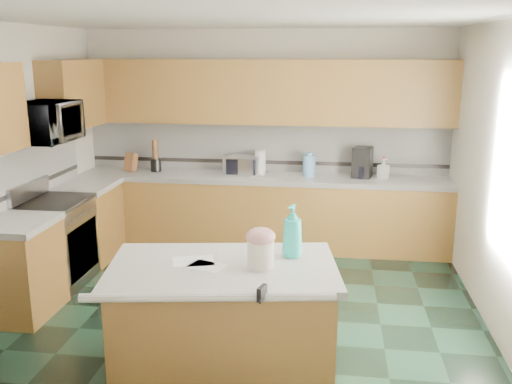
# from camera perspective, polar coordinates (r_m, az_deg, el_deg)

# --- Properties ---
(floor) EXTENTS (4.60, 4.60, 0.00)m
(floor) POSITION_cam_1_polar(r_m,az_deg,el_deg) (5.51, -2.09, -12.22)
(floor) COLOR black
(floor) RESTS_ON ground
(ceiling) EXTENTS (4.60, 4.60, 0.00)m
(ceiling) POSITION_cam_1_polar(r_m,az_deg,el_deg) (4.95, -2.37, 17.08)
(ceiling) COLOR white
(ceiling) RESTS_ON ground
(wall_back) EXTENTS (4.60, 0.04, 2.70)m
(wall_back) POSITION_cam_1_polar(r_m,az_deg,el_deg) (7.32, 0.94, 5.46)
(wall_back) COLOR beige
(wall_back) RESTS_ON ground
(wall_front) EXTENTS (4.60, 0.04, 2.70)m
(wall_front) POSITION_cam_1_polar(r_m,az_deg,el_deg) (2.90, -10.27, -8.06)
(wall_front) COLOR beige
(wall_front) RESTS_ON ground
(wall_right) EXTENTS (0.04, 4.60, 2.70)m
(wall_right) POSITION_cam_1_polar(r_m,az_deg,el_deg) (5.19, 23.87, 0.76)
(wall_right) COLOR beige
(wall_right) RESTS_ON ground
(back_base_cab) EXTENTS (4.60, 0.60, 0.86)m
(back_base_cab) POSITION_cam_1_polar(r_m,az_deg,el_deg) (7.21, 0.60, -2.17)
(back_base_cab) COLOR brown
(back_base_cab) RESTS_ON ground
(back_countertop) EXTENTS (4.60, 0.64, 0.06)m
(back_countertop) POSITION_cam_1_polar(r_m,az_deg,el_deg) (7.09, 0.61, 1.40)
(back_countertop) COLOR white
(back_countertop) RESTS_ON back_base_cab
(back_upper_cab) EXTENTS (4.60, 0.33, 0.78)m
(back_upper_cab) POSITION_cam_1_polar(r_m,az_deg,el_deg) (7.08, 0.78, 9.97)
(back_upper_cab) COLOR brown
(back_upper_cab) RESTS_ON wall_back
(back_backsplash) EXTENTS (4.60, 0.02, 0.63)m
(back_backsplash) POSITION_cam_1_polar(r_m,az_deg,el_deg) (7.31, 0.91, 4.53)
(back_backsplash) COLOR silver
(back_backsplash) RESTS_ON back_countertop
(back_accent_band) EXTENTS (4.60, 0.01, 0.05)m
(back_accent_band) POSITION_cam_1_polar(r_m,az_deg,el_deg) (7.34, 0.89, 3.02)
(back_accent_band) COLOR black
(back_accent_band) RESTS_ON back_countertop
(left_base_cab_rear) EXTENTS (0.60, 0.82, 0.86)m
(left_base_cab_rear) POSITION_cam_1_polar(r_m,az_deg,el_deg) (7.08, -16.45, -3.05)
(left_base_cab_rear) COLOR brown
(left_base_cab_rear) RESTS_ON ground
(left_counter_rear) EXTENTS (0.64, 0.82, 0.06)m
(left_counter_rear) POSITION_cam_1_polar(r_m,az_deg,el_deg) (6.97, -16.70, 0.58)
(left_counter_rear) COLOR white
(left_counter_rear) RESTS_ON left_base_cab_rear
(left_base_cab_front) EXTENTS (0.60, 0.72, 0.86)m
(left_base_cab_front) POSITION_cam_1_polar(r_m,az_deg,el_deg) (5.80, -22.60, -7.33)
(left_base_cab_front) COLOR brown
(left_base_cab_front) RESTS_ON ground
(left_counter_front) EXTENTS (0.64, 0.72, 0.06)m
(left_counter_front) POSITION_cam_1_polar(r_m,az_deg,el_deg) (5.66, -23.03, -2.97)
(left_counter_front) COLOR white
(left_counter_front) RESTS_ON left_base_cab_front
(left_backsplash) EXTENTS (0.02, 2.30, 0.63)m
(left_backsplash) POSITION_cam_1_polar(r_m,az_deg,el_deg) (6.38, -21.99, 2.14)
(left_backsplash) COLOR silver
(left_backsplash) RESTS_ON wall_left
(left_accent_band) EXTENTS (0.01, 2.30, 0.05)m
(left_accent_band) POSITION_cam_1_polar(r_m,az_deg,el_deg) (6.42, -21.78, 0.44)
(left_accent_band) COLOR black
(left_accent_band) RESTS_ON wall_left
(left_upper_cab_rear) EXTENTS (0.33, 1.09, 0.78)m
(left_upper_cab_rear) POSITION_cam_1_polar(r_m,az_deg,el_deg) (6.99, -17.87, 9.27)
(left_upper_cab_rear) COLOR brown
(left_upper_cab_rear) RESTS_ON wall_left
(range_body) EXTENTS (0.60, 0.76, 0.88)m
(range_body) POSITION_cam_1_polar(r_m,az_deg,el_deg) (6.40, -19.31, -4.97)
(range_body) COLOR #B7B7BC
(range_body) RESTS_ON ground
(range_oven_door) EXTENTS (0.02, 0.68, 0.55)m
(range_oven_door) POSITION_cam_1_polar(r_m,az_deg,el_deg) (6.29, -16.92, -5.50)
(range_oven_door) COLOR black
(range_oven_door) RESTS_ON range_body
(range_cooktop) EXTENTS (0.62, 0.78, 0.04)m
(range_cooktop) POSITION_cam_1_polar(r_m,az_deg,el_deg) (6.28, -19.65, -0.98)
(range_cooktop) COLOR black
(range_cooktop) RESTS_ON range_body
(range_handle) EXTENTS (0.02, 0.66, 0.02)m
(range_handle) POSITION_cam_1_polar(r_m,az_deg,el_deg) (6.17, -16.91, -2.18)
(range_handle) COLOR #B7B7BC
(range_handle) RESTS_ON range_body
(range_backguard) EXTENTS (0.06, 0.76, 0.18)m
(range_backguard) POSITION_cam_1_polar(r_m,az_deg,el_deg) (6.37, -21.81, 0.16)
(range_backguard) COLOR #B7B7BC
(range_backguard) RESTS_ON range_body
(microwave) EXTENTS (0.50, 0.73, 0.41)m
(microwave) POSITION_cam_1_polar(r_m,az_deg,el_deg) (6.13, -20.28, 6.56)
(microwave) COLOR #B7B7BC
(microwave) RESTS_ON wall_left
(island_base) EXTENTS (1.66, 1.10, 0.86)m
(island_base) POSITION_cam_1_polar(r_m,az_deg,el_deg) (4.36, -3.25, -13.33)
(island_base) COLOR brown
(island_base) RESTS_ON ground
(island_top) EXTENTS (1.78, 1.22, 0.06)m
(island_top) POSITION_cam_1_polar(r_m,az_deg,el_deg) (4.17, -3.34, -7.70)
(island_top) COLOR white
(island_top) RESTS_ON island_base
(island_bullnose) EXTENTS (1.64, 0.31, 0.06)m
(island_bullnose) POSITION_cam_1_polar(r_m,az_deg,el_deg) (3.73, -4.81, -10.45)
(island_bullnose) COLOR white
(island_bullnose) RESTS_ON island_base
(treat_jar) EXTENTS (0.21, 0.21, 0.20)m
(treat_jar) POSITION_cam_1_polar(r_m,az_deg,el_deg) (4.08, 0.46, -6.24)
(treat_jar) COLOR white
(treat_jar) RESTS_ON island_top
(treat_jar_lid) EXTENTS (0.21, 0.21, 0.13)m
(treat_jar_lid) POSITION_cam_1_polar(r_m,az_deg,el_deg) (4.03, 0.47, -4.49)
(treat_jar_lid) COLOR tan
(treat_jar_lid) RESTS_ON treat_jar
(treat_jar_knob) EXTENTS (0.07, 0.02, 0.02)m
(treat_jar_knob) POSITION_cam_1_polar(r_m,az_deg,el_deg) (4.02, 0.47, -3.87)
(treat_jar_knob) COLOR tan
(treat_jar_knob) RESTS_ON treat_jar_lid
(treat_jar_knob_end_l) EXTENTS (0.04, 0.04, 0.04)m
(treat_jar_knob_end_l) POSITION_cam_1_polar(r_m,az_deg,el_deg) (4.02, -0.02, -3.85)
(treat_jar_knob_end_l) COLOR tan
(treat_jar_knob_end_l) RESTS_ON treat_jar_lid
(treat_jar_knob_end_r) EXTENTS (0.04, 0.04, 0.04)m
(treat_jar_knob_end_r) POSITION_cam_1_polar(r_m,az_deg,el_deg) (4.02, 0.96, -3.89)
(treat_jar_knob_end_r) COLOR tan
(treat_jar_knob_end_r) RESTS_ON treat_jar_lid
(soap_bottle_island) EXTENTS (0.20, 0.20, 0.40)m
(soap_bottle_island) POSITION_cam_1_polar(r_m,az_deg,el_deg) (4.27, 3.67, -3.89)
(soap_bottle_island) COLOR #1FAA9E
(soap_bottle_island) RESTS_ON island_top
(paper_sheet_a) EXTENTS (0.35, 0.30, 0.00)m
(paper_sheet_a) POSITION_cam_1_polar(r_m,az_deg,el_deg) (4.25, -6.29, -6.90)
(paper_sheet_a) COLOR white
(paper_sheet_a) RESTS_ON island_top
(paper_sheet_b) EXTENTS (0.30, 0.26, 0.00)m
(paper_sheet_b) POSITION_cam_1_polar(r_m,az_deg,el_deg) (4.14, -4.95, -7.40)
(paper_sheet_b) COLOR white
(paper_sheet_b) RESTS_ON island_top
(clamp_body) EXTENTS (0.06, 0.11, 0.09)m
(clamp_body) POSITION_cam_1_polar(r_m,az_deg,el_deg) (3.67, 0.61, -10.09)
(clamp_body) COLOR black
(clamp_body) RESTS_ON island_top
(clamp_handle) EXTENTS (0.02, 0.07, 0.02)m
(clamp_handle) POSITION_cam_1_polar(r_m,az_deg,el_deg) (3.63, 0.48, -10.78)
(clamp_handle) COLOR black
(clamp_handle) RESTS_ON island_top
(knife_block) EXTENTS (0.17, 0.20, 0.26)m
(knife_block) POSITION_cam_1_polar(r_m,az_deg,el_deg) (7.51, -12.41, 2.94)
(knife_block) COLOR #472814
(knife_block) RESTS_ON back_countertop
(utensil_crock) EXTENTS (0.13, 0.13, 0.17)m
(utensil_crock) POSITION_cam_1_polar(r_m,az_deg,el_deg) (7.44, -9.98, 2.69)
(utensil_crock) COLOR black
(utensil_crock) RESTS_ON back_countertop
(utensil_bundle) EXTENTS (0.08, 0.08, 0.25)m
(utensil_bundle) POSITION_cam_1_polar(r_m,az_deg,el_deg) (7.41, -10.05, 4.25)
(utensil_bundle) COLOR #472814
(utensil_bundle) RESTS_ON utensil_crock
(toaster_oven) EXTENTS (0.48, 0.42, 0.23)m
(toaster_oven) POSITION_cam_1_polar(r_m,az_deg,el_deg) (7.15, -1.40, 2.70)
(toaster_oven) COLOR #B7B7BC
(toaster_oven) RESTS_ON back_countertop
(toaster_oven_door) EXTENTS (0.36, 0.01, 0.19)m
(toaster_oven_door) POSITION_cam_1_polar(r_m,az_deg,el_deg) (7.02, -1.57, 2.49)
(toaster_oven_door) COLOR black
(toaster_oven_door) RESTS_ON toaster_oven
(paper_towel) EXTENTS (0.14, 0.14, 0.30)m
(paper_towel) POSITION_cam_1_polar(r_m,az_deg,el_deg) (7.16, 0.43, 3.01)
(paper_towel) COLOR white
(paper_towel) RESTS_ON back_countertop
(paper_towel_base) EXTENTS (0.20, 0.20, 0.01)m
(paper_towel_base) POSITION_cam_1_polar(r_m,az_deg,el_deg) (7.19, 0.42, 1.88)
(paper_towel_base) COLOR #B7B7BC
(paper_towel_base) RESTS_ON back_countertop
(water_jug) EXTENTS (0.16, 0.16, 0.26)m
(water_jug) POSITION_cam_1_polar(r_m,az_deg,el_deg) (7.07, 5.32, 2.63)
(water_jug) COLOR #629CCF
(water_jug) RESTS_ON back_countertop
(water_jug_neck) EXTENTS (0.07, 0.07, 0.04)m
(water_jug_neck) POSITION_cam_1_polar(r_m,az_deg,el_deg) (7.04, 5.35, 3.82)
(water_jug_neck) COLOR #629CCF
(water_jug_neck) RESTS_ON water_jug
(coffee_maker) EXTENTS (0.27, 0.28, 0.37)m
(coffee_maker) POSITION_cam_1_polar(r_m,az_deg,el_deg) (7.08, 10.60, 2.93)
(coffee_maker) COLOR black
(coffee_maker) RESTS_ON back_countertop
(coffee_carafe) EXTENTS (0.15, 0.15, 0.15)m
(coffee_carafe) POSITION_cam_1_polar(r_m,az_deg,el_deg) (7.05, 10.58, 1.98)
(coffee_carafe) COLOR black
(coffee_carafe) RESTS_ON back_countertop
(soap_bottle_back) EXTENTS (0.16, 0.16, 0.24)m
(soap_bottle_back) POSITION_cam_1_polar(r_m,az_deg,el_deg) (7.08, 12.62, 2.30)
(soap_bottle_back) COLOR white
(soap_bottle_back) RESTS_ON back_countertop
(soap_back_cap) EXTENTS (0.02, 0.02, 0.03)m
(soap_back_cap) POSITION_cam_1_polar(r_m,az_deg,el_deg) (7.06, 12.68, 3.39)
(soap_back_cap) COLOR red
(soap_back_cap) RESTS_ON soap_bottle_back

